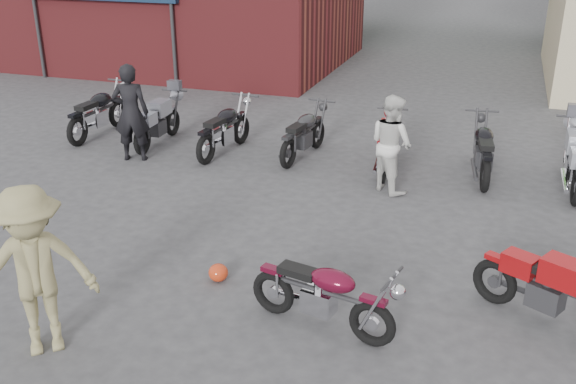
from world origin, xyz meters
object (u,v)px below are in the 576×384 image
(row_bike_2, at_px, (225,126))
(row_bike_6, at_px, (576,157))
(row_bike_1, at_px, (158,119))
(row_bike_4, at_px, (387,143))
(helmet, at_px, (218,273))
(row_bike_5, at_px, (483,147))
(row_bike_0, at_px, (98,110))
(vintage_motorcycle, at_px, (324,291))
(sportbike, at_px, (554,286))
(person_light, at_px, (391,144))
(person_tan, at_px, (35,272))
(row_bike_3, at_px, (304,131))
(person_dark, at_px, (131,113))

(row_bike_2, height_order, row_bike_6, row_bike_6)
(row_bike_1, height_order, row_bike_4, row_bike_4)
(helmet, bearing_deg, row_bike_5, 58.84)
(row_bike_0, relative_size, row_bike_1, 1.08)
(vintage_motorcycle, height_order, row_bike_4, row_bike_4)
(vintage_motorcycle, distance_m, row_bike_1, 7.62)
(row_bike_6, bearing_deg, sportbike, 172.53)
(vintage_motorcycle, bearing_deg, row_bike_6, 73.56)
(person_light, height_order, row_bike_2, person_light)
(row_bike_0, height_order, row_bike_2, row_bike_0)
(person_tan, relative_size, row_bike_5, 0.97)
(helmet, xyz_separation_m, person_light, (1.56, 3.91, 0.74))
(helmet, distance_m, row_bike_1, 6.11)
(row_bike_4, bearing_deg, person_tan, 154.35)
(sportbike, xyz_separation_m, person_light, (-2.55, 3.63, 0.32))
(person_light, bearing_deg, helmet, 107.57)
(row_bike_3, bearing_deg, sportbike, -129.10)
(vintage_motorcycle, height_order, row_bike_5, row_bike_5)
(sportbike, distance_m, row_bike_0, 10.43)
(helmet, relative_size, person_dark, 0.14)
(row_bike_2, relative_size, row_bike_6, 0.95)
(helmet, relative_size, row_bike_1, 0.14)
(row_bike_0, relative_size, row_bike_2, 1.04)
(row_bike_3, height_order, row_bike_5, row_bike_5)
(person_dark, height_order, row_bike_6, person_dark)
(sportbike, distance_m, row_bike_4, 5.37)
(sportbike, height_order, row_bike_3, row_bike_3)
(person_tan, distance_m, row_bike_1, 7.30)
(row_bike_0, height_order, row_bike_1, row_bike_0)
(row_bike_4, xyz_separation_m, row_bike_6, (3.33, 0.13, 0.05))
(helmet, height_order, row_bike_2, row_bike_2)
(helmet, distance_m, row_bike_2, 5.25)
(row_bike_5, relative_size, row_bike_6, 0.96)
(vintage_motorcycle, distance_m, person_tan, 3.17)
(row_bike_6, bearing_deg, row_bike_1, 89.83)
(vintage_motorcycle, xyz_separation_m, sportbike, (2.49, 0.90, 0.03))
(vintage_motorcycle, distance_m, row_bike_3, 6.06)
(row_bike_2, bearing_deg, row_bike_6, -82.30)
(person_tan, height_order, row_bike_1, person_tan)
(row_bike_3, distance_m, row_bike_4, 1.74)
(sportbike, height_order, person_dark, person_dark)
(row_bike_4, bearing_deg, vintage_motorcycle, 177.75)
(vintage_motorcycle, xyz_separation_m, row_bike_4, (-0.29, 5.50, 0.04))
(row_bike_5, distance_m, row_bike_6, 1.58)
(sportbike, xyz_separation_m, helmet, (-4.12, -0.28, -0.42))
(row_bike_6, bearing_deg, row_bike_0, 89.08)
(sportbike, relative_size, row_bike_2, 0.94)
(person_light, bearing_deg, row_bike_5, -102.57)
(person_light, distance_m, row_bike_0, 6.83)
(person_dark, bearing_deg, row_bike_0, -54.48)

